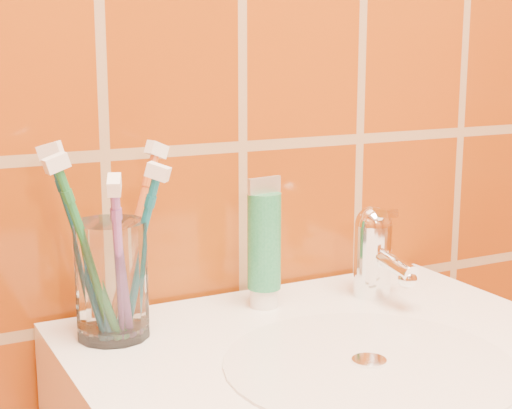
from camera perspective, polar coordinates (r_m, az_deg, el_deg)
glass_tumbler at (r=0.89m, az=-10.45°, el=-5.41°), size 0.10×0.10×0.13m
toothpaste_tube at (r=0.97m, az=0.60°, el=-3.11°), size 0.05×0.04×0.16m
faucet at (r=1.02m, az=8.65°, el=-3.22°), size 0.05×0.11×0.12m
toothbrush_0 at (r=0.88m, az=-8.64°, el=-3.44°), size 0.13×0.12×0.21m
toothbrush_1 at (r=0.85m, az=-9.92°, el=-4.15°), size 0.09×0.15×0.21m
toothbrush_2 at (r=0.85m, az=-12.09°, el=-3.43°), size 0.11×0.10×0.22m
toothbrush_3 at (r=0.91m, az=-8.98°, el=-2.44°), size 0.16×0.14×0.22m
toothbrush_4 at (r=0.87m, az=-12.61°, el=-2.86°), size 0.14×0.13×0.23m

